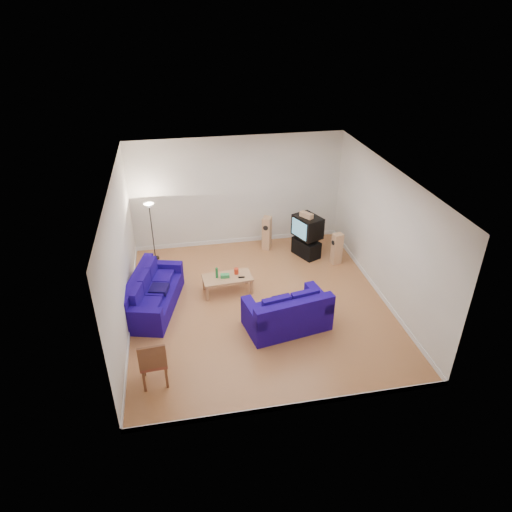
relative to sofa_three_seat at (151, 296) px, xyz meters
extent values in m
cube|color=#9A582F|center=(2.51, -0.34, -0.31)|extent=(6.00, 6.50, 0.01)
cube|color=white|center=(2.51, -0.34, 2.89)|extent=(6.00, 6.50, 0.01)
cube|color=white|center=(2.51, 2.91, 1.29)|extent=(6.00, 0.01, 3.20)
cube|color=white|center=(2.51, -3.59, 1.29)|extent=(6.00, 0.01, 3.20)
cube|color=white|center=(-0.49, -0.34, 1.29)|extent=(0.01, 6.50, 3.20)
cube|color=white|center=(5.51, -0.34, 1.29)|extent=(0.01, 6.50, 3.20)
cube|color=white|center=(2.51, 2.90, -0.25)|extent=(6.00, 0.02, 0.12)
cube|color=white|center=(2.51, -3.58, -0.25)|extent=(6.00, 0.02, 0.12)
cube|color=white|center=(-0.48, -0.34, -0.25)|extent=(0.02, 6.50, 0.12)
cube|color=white|center=(5.50, -0.34, -0.25)|extent=(0.02, 6.50, 0.12)
cube|color=#130652|center=(0.06, -0.02, -0.11)|extent=(1.48, 2.36, 0.42)
cube|color=#130652|center=(-0.29, 0.08, 0.32)|extent=(0.77, 2.18, 0.43)
cube|color=#130652|center=(0.31, 0.94, 0.22)|extent=(0.97, 0.45, 0.24)
cube|color=#130652|center=(-0.19, -0.97, 0.22)|extent=(0.97, 0.45, 0.24)
cube|color=#0E0639|center=(0.20, -0.05, 0.20)|extent=(0.49, 0.49, 0.12)
cube|color=#130652|center=(2.95, -1.28, -0.09)|extent=(1.94, 1.31, 0.44)
cube|color=#130652|center=(3.02, -1.65, 0.35)|extent=(1.80, 0.56, 0.45)
cube|color=#130652|center=(2.18, -1.42, 0.25)|extent=(0.41, 1.03, 0.25)
cube|color=#130652|center=(3.71, -1.13, 0.25)|extent=(0.41, 1.03, 0.25)
cube|color=#0E0639|center=(2.92, -1.12, 0.23)|extent=(0.49, 0.49, 0.13)
cube|color=tan|center=(1.84, 0.32, 0.10)|extent=(1.24, 0.69, 0.05)
cube|color=tan|center=(1.31, 0.03, -0.12)|extent=(0.06, 0.06, 0.39)
cube|color=tan|center=(1.27, 0.53, -0.12)|extent=(0.06, 0.06, 0.39)
cube|color=tan|center=(2.40, 0.11, -0.12)|extent=(0.06, 0.06, 0.39)
cube|color=tan|center=(2.37, 0.61, -0.12)|extent=(0.06, 0.06, 0.39)
cylinder|color=#197233|center=(1.59, 0.33, 0.26)|extent=(0.08, 0.08, 0.27)
cube|color=green|center=(1.78, 0.31, 0.16)|extent=(0.22, 0.13, 0.09)
cylinder|color=red|center=(2.08, 0.42, 0.20)|extent=(0.15, 0.15, 0.15)
cube|color=black|center=(2.18, 0.22, 0.13)|extent=(0.16, 0.06, 0.02)
cube|color=black|center=(4.27, 1.75, -0.07)|extent=(0.73, 0.90, 0.48)
cube|color=black|center=(4.31, 1.77, 0.22)|extent=(0.51, 0.54, 0.10)
cube|color=black|center=(4.29, 1.80, 0.56)|extent=(0.82, 0.93, 0.60)
cube|color=teal|center=(4.02, 1.68, 0.56)|extent=(0.26, 0.58, 0.48)
cube|color=tan|center=(4.23, 1.77, 0.93)|extent=(0.34, 0.41, 0.13)
cube|color=tan|center=(3.26, 2.36, 0.18)|extent=(0.33, 0.36, 0.99)
cylinder|color=black|center=(3.19, 2.22, 0.41)|extent=(0.14, 0.08, 0.15)
cube|color=tan|center=(4.96, 1.17, 0.13)|extent=(0.30, 0.26, 0.89)
cylinder|color=black|center=(4.83, 1.14, 0.34)|extent=(0.05, 0.13, 0.13)
cylinder|color=black|center=(0.06, 2.36, -0.30)|extent=(0.21, 0.21, 0.03)
cylinder|color=black|center=(0.06, 2.36, 0.49)|extent=(0.03, 0.03, 1.56)
cone|color=white|center=(0.06, 2.36, 1.29)|extent=(0.28, 0.28, 0.12)
cube|color=brown|center=(-0.11, -2.68, -0.07)|extent=(0.05, 0.05, 0.50)
cube|color=brown|center=(-0.13, -2.27, -0.07)|extent=(0.05, 0.05, 0.50)
cube|color=brown|center=(0.30, -2.66, -0.07)|extent=(0.05, 0.05, 0.50)
cube|color=brown|center=(0.28, -2.25, -0.07)|extent=(0.05, 0.05, 0.50)
cube|color=brown|center=(0.09, -2.46, 0.21)|extent=(0.53, 0.53, 0.07)
cube|color=brown|center=(0.10, -2.69, 0.48)|extent=(0.50, 0.07, 0.50)
camera|label=1|loc=(0.78, -9.11, 6.09)|focal=32.00mm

